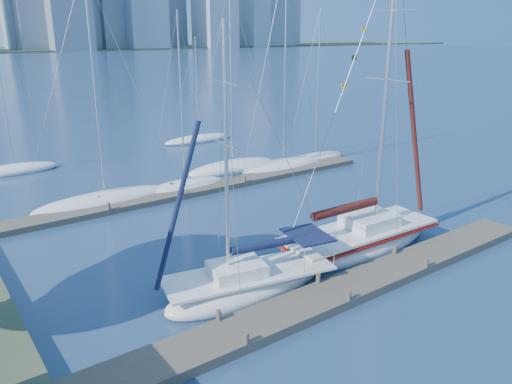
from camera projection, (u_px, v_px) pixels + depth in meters
ground at (332, 299)px, 20.83m from camera, size 700.00×700.00×0.00m
near_dock at (333, 295)px, 20.77m from camera, size 26.00×2.00×0.40m
far_dock at (190, 191)px, 34.24m from camera, size 30.00×1.80×0.36m
sailboat_navy at (249, 272)px, 21.16m from camera, size 8.27×4.04×11.66m
sailboat_maroon at (360, 228)px, 25.33m from camera, size 9.48×3.37×15.17m
bg_boat_1 at (106, 200)px, 32.20m from camera, size 9.61×4.73×14.62m
bg_boat_2 at (185, 186)px, 35.09m from camera, size 6.60×4.04×12.30m
bg_boat_3 at (232, 167)px, 39.98m from camera, size 8.22×5.56×14.04m
bg_boat_4 at (283, 165)px, 40.28m from camera, size 7.89×2.77×16.48m
bg_boat_5 at (315, 158)px, 43.06m from camera, size 6.22×2.08×12.69m
bg_boat_6 at (14, 170)px, 39.27m from camera, size 6.93×3.87×12.94m
bg_boat_7 at (199, 139)px, 50.53m from camera, size 7.81×3.93×10.49m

